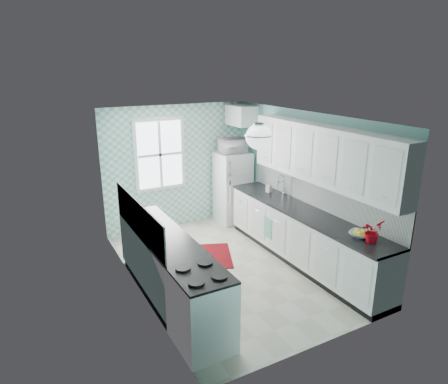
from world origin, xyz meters
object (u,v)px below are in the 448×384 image
sink (276,197)px  ceiling_light (258,137)px  potted_plant (372,231)px  fruit_bowl (360,234)px  fridge (233,187)px  stove (202,308)px  microwave (233,146)px

sink → ceiling_light: bearing=-132.1°
sink → potted_plant: bearing=-87.3°
ceiling_light → fruit_bowl: bearing=-33.9°
fridge → fruit_bowl: bearing=-91.0°
potted_plant → fridge: bearing=91.4°
ceiling_light → stove: 2.30m
potted_plant → microwave: bearing=91.4°
fridge → potted_plant: fridge is taller
potted_plant → microwave: microwave is taller
ceiling_light → potted_plant: ceiling_light is taller
stove → fruit_bowl: fruit_bowl is taller
stove → microwave: bearing=56.8°
sink → potted_plant: size_ratio=1.72×
fruit_bowl → microwave: size_ratio=0.53×
ceiling_light → microwave: bearing=67.0°
ceiling_light → fruit_bowl: size_ratio=1.22×
ceiling_light → potted_plant: bearing=-39.9°
fruit_bowl → fridge: bearing=91.5°
potted_plant → stove: bearing=172.7°
stove → potted_plant: potted_plant is taller
potted_plant → microwave: size_ratio=0.58×
ceiling_light → fruit_bowl: ceiling_light is taller
stove → microwave: microwave is taller
fridge → potted_plant: (0.09, -3.62, 0.34)m
ceiling_light → sink: ceiling_light is taller
ceiling_light → fridge: bearing=67.0°
fridge → fruit_bowl: 3.43m
ceiling_light → fruit_bowl: 1.98m
ceiling_light → fridge: ceiling_light is taller
potted_plant → fruit_bowl: bearing=90.0°
stove → microwave: (2.31, 3.32, 1.16)m
ceiling_light → potted_plant: (1.20, -1.00, -1.23)m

